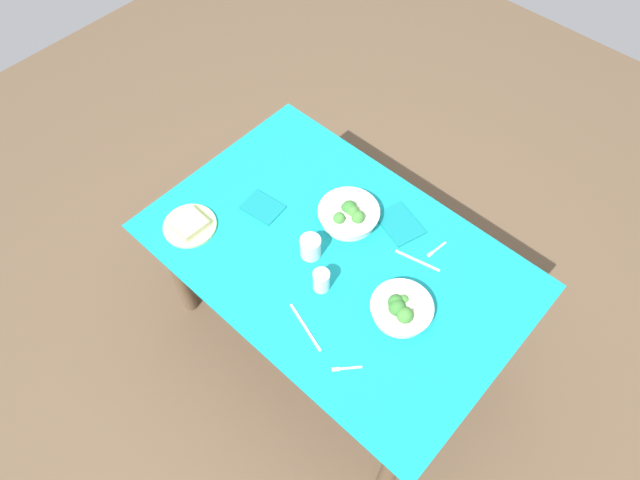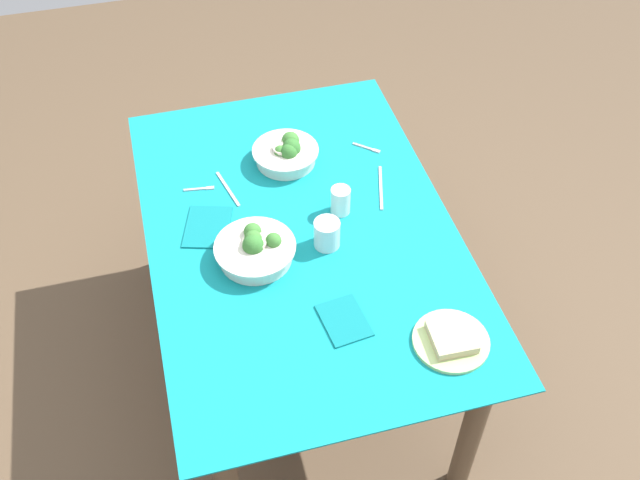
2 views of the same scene
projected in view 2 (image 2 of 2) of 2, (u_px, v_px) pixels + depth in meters
The scene contains 13 objects.
ground_plane at pixel (304, 356), 2.87m from camera, with size 6.00×6.00×0.00m, color brown.
dining_table at pixel (302, 251), 2.42m from camera, with size 1.49×0.98×0.71m.
broccoli_bowl_far at pixel (286, 153), 2.56m from camera, with size 0.23×0.23×0.10m.
broccoli_bowl_near at pixel (255, 249), 2.24m from camera, with size 0.25×0.25×0.10m.
bread_side_plate at pixel (451, 339), 2.04m from camera, with size 0.22×0.22×0.04m.
water_glass_center at pixel (340, 201), 2.38m from camera, with size 0.06×0.06×0.10m, color silver.
water_glass_side at pixel (327, 234), 2.28m from camera, with size 0.08×0.08×0.10m, color silver.
fork_by_far_bowl at pixel (368, 148), 2.63m from camera, with size 0.08×0.09×0.00m.
fork_by_near_bowl at pixel (200, 189), 2.48m from camera, with size 0.02×0.10×0.00m.
table_knife_left at pixel (228, 189), 2.48m from camera, with size 0.19×0.01×0.00m, color #B7B7BC.
table_knife_right at pixel (381, 188), 2.49m from camera, with size 0.22×0.01×0.00m, color #B7B7BC.
napkin_folded_upper at pixel (208, 227), 2.36m from camera, with size 0.19×0.14×0.01m, color #0F777D.
napkin_folded_lower at pixel (344, 320), 2.10m from camera, with size 0.16×0.12×0.01m, color #0F777D.
Camera 2 is at (1.59, -0.36, 2.41)m, focal length 40.97 mm.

